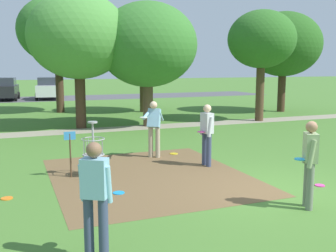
% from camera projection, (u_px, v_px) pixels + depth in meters
% --- Properties ---
extents(ground_plane, '(160.00, 160.00, 0.00)m').
position_uv_depth(ground_plane, '(279.00, 192.00, 8.74)').
color(ground_plane, '#47752D').
extents(dirt_tee_pad, '(4.72, 5.44, 0.01)m').
position_uv_depth(dirt_tee_pad, '(149.00, 176.00, 10.06)').
color(dirt_tee_pad, brown).
rests_on(dirt_tee_pad, ground).
extents(disc_golf_basket, '(0.98, 0.58, 1.39)m').
position_uv_depth(disc_golf_basket, '(91.00, 147.00, 9.91)').
color(disc_golf_basket, '#9E9EA3').
rests_on(disc_golf_basket, ground).
extents(player_foreground_watching, '(0.48, 0.45, 1.71)m').
position_uv_depth(player_foreground_watching, '(95.00, 194.00, 5.56)').
color(player_foreground_watching, '#384260').
rests_on(player_foreground_watching, ground).
extents(player_throwing, '(0.42, 0.48, 1.71)m').
position_uv_depth(player_throwing, '(207.00, 131.00, 10.93)').
color(player_throwing, '#384260').
rests_on(player_throwing, ground).
extents(player_waiting_left, '(0.45, 0.49, 1.71)m').
position_uv_depth(player_waiting_left, '(310.00, 159.00, 7.63)').
color(player_waiting_left, slate).
rests_on(player_waiting_left, ground).
extents(player_waiting_right, '(0.97, 0.78, 1.71)m').
position_uv_depth(player_waiting_right, '(154.00, 125.00, 11.94)').
color(player_waiting_right, tan).
rests_on(player_waiting_right, ground).
extents(frisbee_near_basket, '(0.26, 0.26, 0.02)m').
position_uv_depth(frisbee_near_basket, '(119.00, 193.00, 8.66)').
color(frisbee_near_basket, '#1E93DB').
rests_on(frisbee_near_basket, ground).
extents(frisbee_by_tee, '(0.22, 0.22, 0.02)m').
position_uv_depth(frisbee_by_tee, '(320.00, 185.00, 9.21)').
color(frisbee_by_tee, '#E53D99').
rests_on(frisbee_by_tee, ground).
extents(frisbee_mid_grass, '(0.26, 0.26, 0.02)m').
position_uv_depth(frisbee_mid_grass, '(174.00, 154.00, 12.55)').
color(frisbee_mid_grass, gold).
rests_on(frisbee_mid_grass, ground).
extents(frisbee_far_left, '(0.24, 0.24, 0.02)m').
position_uv_depth(frisbee_far_left, '(7.00, 198.00, 8.30)').
color(frisbee_far_left, orange).
rests_on(frisbee_far_left, ground).
extents(tree_near_left, '(4.28, 4.28, 5.56)m').
position_uv_depth(tree_near_left, '(143.00, 50.00, 23.65)').
color(tree_near_left, '#4C3823').
rests_on(tree_near_left, ground).
extents(tree_near_right, '(3.36, 3.36, 5.49)m').
position_uv_depth(tree_near_right, '(262.00, 40.00, 19.67)').
color(tree_near_right, '#4C3823').
rests_on(tree_near_right, ground).
extents(tree_mid_left, '(4.49, 4.49, 5.96)m').
position_uv_depth(tree_mid_left, '(283.00, 44.00, 23.79)').
color(tree_mid_left, '#422D1E').
rests_on(tree_mid_left, ground).
extents(tree_mid_center, '(4.39, 4.39, 5.91)m').
position_uv_depth(tree_mid_center, '(78.00, 36.00, 17.27)').
color(tree_mid_center, '#422D1E').
rests_on(tree_mid_center, ground).
extents(tree_far_left, '(4.49, 4.49, 5.61)m').
position_uv_depth(tree_far_left, '(148.00, 45.00, 17.95)').
color(tree_far_left, brown).
rests_on(tree_far_left, ground).
extents(tree_far_right, '(4.60, 4.60, 6.79)m').
position_uv_depth(tree_far_right, '(57.00, 30.00, 23.20)').
color(tree_far_right, '#422D1E').
rests_on(tree_far_right, ground).
extents(parking_lot_strip, '(36.00, 6.00, 0.01)m').
position_uv_depth(parking_lot_strip, '(76.00, 98.00, 35.05)').
color(parking_lot_strip, '#4C4C51').
rests_on(parking_lot_strip, ground).
extents(parked_car_leftmost, '(2.31, 4.37, 1.84)m').
position_uv_depth(parked_car_leftmost, '(5.00, 89.00, 32.51)').
color(parked_car_leftmost, black).
rests_on(parked_car_leftmost, ground).
extents(parked_car_center_left, '(2.43, 4.42, 1.84)m').
position_uv_depth(parked_car_center_left, '(49.00, 88.00, 33.51)').
color(parked_car_center_left, silver).
rests_on(parked_car_center_left, ground).
extents(gravel_path, '(40.00, 1.37, 0.00)m').
position_uv_depth(gravel_path, '(140.00, 127.00, 17.98)').
color(gravel_path, gray).
rests_on(gravel_path, ground).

